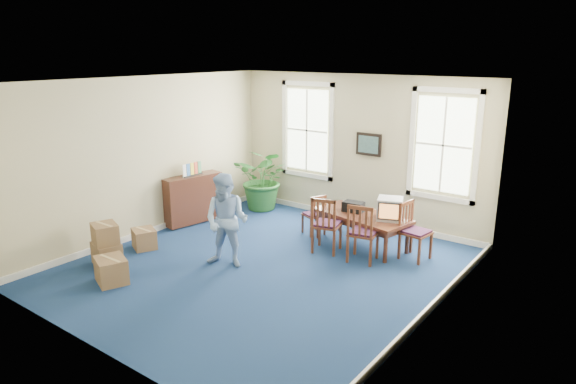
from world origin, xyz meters
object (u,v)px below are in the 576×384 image
Objects in this scene: chair_near_left at (327,224)px; potted_plant at (264,179)px; man at (227,221)px; cardboard_boxes at (118,244)px; conference_table at (361,230)px; crt_tv at (390,209)px; credenza at (193,200)px.

potted_plant is at bearing -42.09° from chair_near_left.
man reaches higher than cardboard_boxes.
cardboard_boxes is at bearing -119.95° from conference_table.
crt_tv is 3.03m from man.
potted_plant is at bearing 80.46° from credenza.
crt_tv is at bearing 15.76° from conference_table.
crt_tv is at bearing 24.12° from credenza.
credenza is (-4.18, -1.02, -0.32)m from crt_tv.
cardboard_boxes reaches higher than conference_table.
conference_table is 3.86× the size of crt_tv.
man is at bearing -110.78° from conference_table.
crt_tv is at bearing 44.16° from cardboard_boxes.
man reaches higher than crt_tv.
credenza is (-2.21, 1.27, -0.31)m from man.
crt_tv reaches higher than conference_table.
crt_tv is (0.55, 0.04, 0.52)m from conference_table.
credenza is 1.83m from potted_plant.
crt_tv is 1.20m from chair_near_left.
man is at bearing -61.87° from potted_plant.
man is (-1.03, -1.61, 0.29)m from chair_near_left.
credenza is at bearing -153.53° from conference_table.
potted_plant reaches higher than chair_near_left.
cardboard_boxes is (0.03, -4.11, -0.35)m from potted_plant.
chair_near_left is at bearing 38.90° from man.
crt_tv is at bearing -10.83° from potted_plant.
credenza is (-3.63, -0.98, 0.20)m from conference_table.
crt_tv is 3.63m from potted_plant.
potted_plant is at bearing 99.63° from man.
chair_near_left reaches higher than cardboard_boxes.
crt_tv is at bearing 30.87° from man.
chair_near_left is at bearing 46.65° from cardboard_boxes.
conference_table is 2.71m from man.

